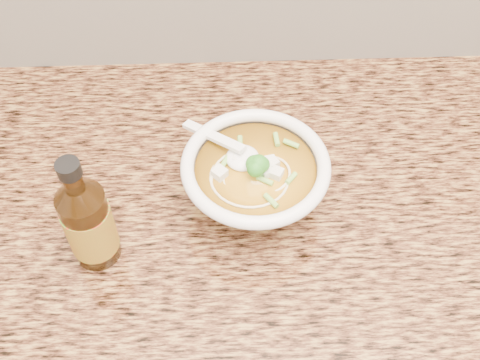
{
  "coord_description": "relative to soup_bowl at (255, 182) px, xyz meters",
  "views": [
    {
      "loc": [
        -0.23,
        1.22,
        1.58
      ],
      "look_at": [
        -0.21,
        1.69,
        0.95
      ],
      "focal_mm": 45.0,
      "sensor_mm": 36.0,
      "label": 1
    }
  ],
  "objects": [
    {
      "name": "hot_sauce_bottle",
      "position": [
        -0.21,
        -0.07,
        0.02
      ],
      "size": [
        0.07,
        0.07,
        0.18
      ],
      "rotation": [
        0.0,
        0.0,
        -0.12
      ],
      "color": "#3C2108",
      "rests_on": "counter_slab"
    },
    {
      "name": "counter_slab",
      "position": [
        0.19,
        -0.02,
        -0.07
      ],
      "size": [
        4.0,
        0.68,
        0.04
      ],
      "primitive_type": "cube",
      "color": "olive",
      "rests_on": "cabinet"
    },
    {
      "name": "cabinet",
      "position": [
        0.19,
        -0.02,
        -0.52
      ],
      "size": [
        4.0,
        0.65,
        0.86
      ],
      "primitive_type": "cube",
      "color": "#381E10",
      "rests_on": "ground"
    },
    {
      "name": "soup_bowl",
      "position": [
        0.0,
        0.0,
        0.0
      ],
      "size": [
        0.19,
        0.19,
        0.11
      ],
      "rotation": [
        0.0,
        0.0,
        -0.35
      ],
      "color": "white",
      "rests_on": "counter_slab"
    }
  ]
}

